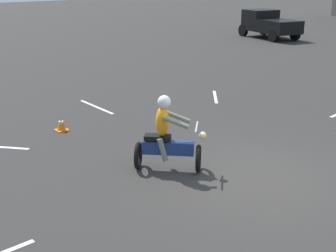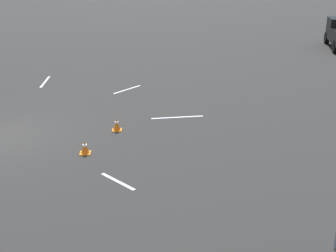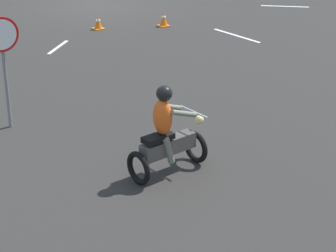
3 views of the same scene
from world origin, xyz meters
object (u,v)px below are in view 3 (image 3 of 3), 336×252
(motorcycle_rider_background, at_px, (166,136))
(traffic_cone_near_right, at_px, (164,20))
(traffic_cone_near_left, at_px, (98,23))
(stop_sign, at_px, (3,50))

(motorcycle_rider_background, distance_m, traffic_cone_near_right, 9.78)
(traffic_cone_near_left, xyz_separation_m, traffic_cone_near_right, (-1.85, 0.87, 0.02))
(stop_sign, xyz_separation_m, traffic_cone_near_left, (-5.10, -5.50, -1.44))
(motorcycle_rider_background, height_order, traffic_cone_near_right, motorcycle_rider_background)
(motorcycle_rider_background, bearing_deg, traffic_cone_near_left, 153.21)
(motorcycle_rider_background, xyz_separation_m, traffic_cone_near_right, (-5.46, -8.10, -0.52))
(traffic_cone_near_left, bearing_deg, motorcycle_rider_background, 68.07)
(stop_sign, height_order, traffic_cone_near_left, stop_sign)
(motorcycle_rider_background, bearing_deg, traffic_cone_near_right, 141.16)
(motorcycle_rider_background, distance_m, traffic_cone_near_left, 9.68)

